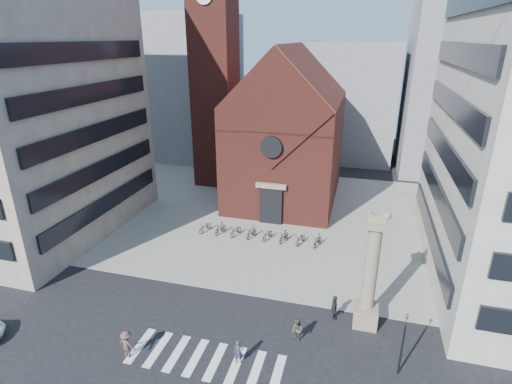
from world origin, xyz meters
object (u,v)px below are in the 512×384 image
pedestrian_0 (239,352)px  scooter_0 (205,227)px  lion_column (370,282)px  traffic_light (403,343)px  pedestrian_1 (297,330)px  pedestrian_2 (334,308)px

pedestrian_0 → scooter_0: (-8.59, 15.83, -0.23)m
scooter_0 → lion_column: bearing=-16.6°
traffic_light → scooter_0: traffic_light is taller
pedestrian_0 → lion_column: bearing=16.6°
pedestrian_0 → traffic_light: bearing=-10.8°
traffic_light → pedestrian_1: size_ratio=2.66×
lion_column → pedestrian_1: 5.78m
lion_column → scooter_0: size_ratio=4.45×
pedestrian_0 → pedestrian_2: pedestrian_2 is taller
lion_column → scooter_0: (-15.99, 10.16, -2.89)m
scooter_0 → pedestrian_0: bearing=-45.7°
pedestrian_1 → pedestrian_2: size_ratio=0.87×
traffic_light → pedestrian_0: (-9.39, -1.67, -1.50)m
lion_column → traffic_light: size_ratio=2.02×
traffic_light → pedestrian_1: bearing=169.6°
lion_column → scooter_0: 19.16m
lion_column → pedestrian_2: lion_column is taller
pedestrian_1 → scooter_0: size_ratio=0.83×
traffic_light → pedestrian_0: 9.65m
traffic_light → pedestrian_1: (-6.27, 1.15, -1.48)m
pedestrian_2 → scooter_0: bearing=49.4°
lion_column → traffic_light: lion_column is taller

